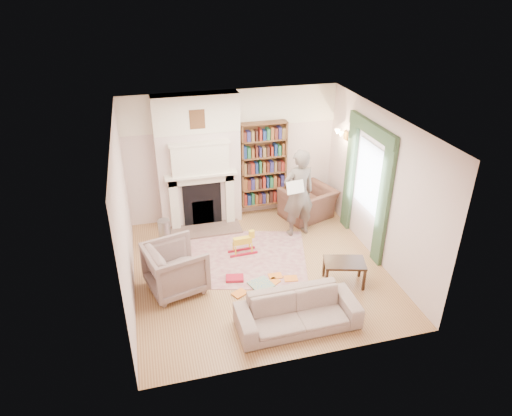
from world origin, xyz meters
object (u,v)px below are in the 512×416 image
object	(u,v)px
bookcase	(263,164)
sofa	(298,312)
armchair_reading	(308,204)
rocking_horse	(242,243)
paraffin_heater	(165,232)
armchair_left	(176,268)
man_reading	(299,193)
coffee_table	(344,272)

from	to	relation	value
bookcase	sofa	bearing A→B (deg)	-97.18
armchair_reading	rocking_horse	size ratio (longest dim) A/B	1.92
armchair_reading	paraffin_heater	bearing A→B (deg)	-13.06
bookcase	armchair_reading	bearing A→B (deg)	-27.97
paraffin_heater	armchair_left	bearing A→B (deg)	-86.78
man_reading	rocking_horse	distance (m)	1.52
man_reading	coffee_table	world-z (taller)	man_reading
armchair_reading	armchair_left	distance (m)	3.57
sofa	armchair_reading	bearing A→B (deg)	66.39
armchair_reading	rocking_horse	distance (m)	2.03
sofa	rocking_horse	bearing A→B (deg)	98.55
bookcase	rocking_horse	xyz separation A→B (m)	(-0.83, -1.53, -0.93)
coffee_table	bookcase	bearing A→B (deg)	118.63
coffee_table	paraffin_heater	xyz separation A→B (m)	(-2.93, 2.07, 0.05)
armchair_left	paraffin_heater	size ratio (longest dim) A/B	1.70
sofa	rocking_horse	world-z (taller)	sofa
rocking_horse	armchair_reading	bearing A→B (deg)	28.57
coffee_table	paraffin_heater	world-z (taller)	paraffin_heater
rocking_horse	paraffin_heater	bearing A→B (deg)	150.18
bookcase	armchair_left	bearing A→B (deg)	-133.27
rocking_horse	sofa	bearing A→B (deg)	-83.64
paraffin_heater	rocking_horse	distance (m)	1.59
armchair_reading	coffee_table	xyz separation A→B (m)	(-0.22, -2.42, -0.12)
rocking_horse	man_reading	bearing A→B (deg)	16.88
armchair_left	sofa	distance (m)	2.22
bookcase	rocking_horse	size ratio (longest dim) A/B	3.38
paraffin_heater	bookcase	bearing A→B (deg)	19.93
sofa	man_reading	size ratio (longest dim) A/B	1.01
coffee_table	man_reading	bearing A→B (deg)	112.77
sofa	coffee_table	size ratio (longest dim) A/B	2.69
coffee_table	armchair_reading	bearing A→B (deg)	100.37
man_reading	coffee_table	bearing A→B (deg)	89.04
bookcase	paraffin_heater	xyz separation A→B (m)	(-2.26, -0.82, -0.90)
armchair_left	man_reading	world-z (taller)	man_reading
bookcase	armchair_reading	xyz separation A→B (m)	(0.89, -0.47, -0.83)
armchair_reading	armchair_left	world-z (taller)	armchair_left
bookcase	coffee_table	xyz separation A→B (m)	(0.67, -2.89, -0.95)
bookcase	sofa	xyz separation A→B (m)	(-0.47, -3.72, -0.90)
armchair_reading	man_reading	world-z (taller)	man_reading
coffee_table	rocking_horse	bearing A→B (deg)	153.52
armchair_left	sofa	world-z (taller)	armchair_left
paraffin_heater	rocking_horse	xyz separation A→B (m)	(1.42, -0.72, -0.03)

